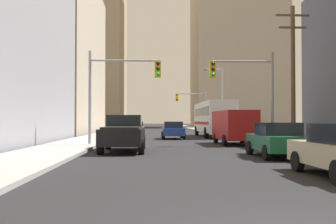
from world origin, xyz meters
TOP-DOWN VIEW (x-y plane):
  - sidewalk_left at (-6.91, 50.00)m, footprint 3.40×160.00m
  - sidewalk_right at (6.91, 50.00)m, footprint 3.40×160.00m
  - city_bus at (4.24, 33.29)m, footprint 2.67×11.51m
  - pickup_truck_black at (-3.40, 15.37)m, footprint 2.20×5.43m
  - cargo_van_red at (3.61, 20.88)m, footprint 2.16×5.27m
  - sedan_green at (3.53, 11.79)m, footprint 1.95×4.25m
  - sedan_blue at (-0.03, 28.97)m, footprint 1.95×4.21m
  - sedan_silver at (-3.62, 37.91)m, footprint 1.95×4.25m
  - traffic_signal_near_left at (-3.85, 19.54)m, footprint 4.55×0.44m
  - traffic_signal_near_right at (4.04, 19.54)m, footprint 4.14×0.44m
  - traffic_signal_far_right at (3.93, 49.44)m, footprint 4.36×0.44m
  - utility_pole_right at (7.25, 19.76)m, footprint 2.20×0.28m
  - street_lamp_right at (5.57, 37.32)m, footprint 2.21×0.32m
  - building_left_mid_office at (-18.07, 46.89)m, footprint 17.22×24.75m
  - building_left_far_tower at (-18.01, 93.05)m, footprint 18.38×25.92m
  - building_right_far_highrise at (19.77, 91.42)m, footprint 21.72×18.34m

SIDE VIEW (x-z plane):
  - sidewalk_left at x=-6.91m, z-range 0.00..0.15m
  - sidewalk_right at x=6.91m, z-range 0.00..0.15m
  - sedan_green at x=3.53m, z-range 0.01..1.53m
  - sedan_blue at x=-0.03m, z-range 0.01..1.53m
  - sedan_silver at x=-3.62m, z-range 0.01..1.53m
  - pickup_truck_black at x=-3.40m, z-range -0.02..1.88m
  - cargo_van_red at x=3.61m, z-range 0.16..2.42m
  - city_bus at x=4.24m, z-range 0.23..3.63m
  - traffic_signal_near_right at x=4.04m, z-range 1.06..7.06m
  - traffic_signal_far_right at x=3.93m, z-range 1.07..7.07m
  - traffic_signal_near_left at x=-3.85m, z-range 1.08..7.08m
  - street_lamp_right at x=5.57m, z-range 0.77..8.27m
  - utility_pole_right at x=7.25m, z-range 0.27..9.33m
  - building_left_mid_office at x=-18.07m, z-range 0.00..20.38m
  - building_left_far_tower at x=-18.01m, z-range 0.00..58.11m
  - building_right_far_highrise at x=19.77m, z-range 0.00..60.30m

